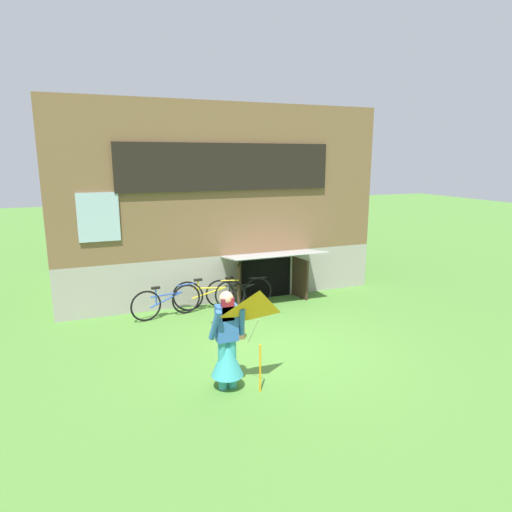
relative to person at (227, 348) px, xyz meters
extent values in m
plane|color=#4C7F33|center=(1.40, 1.21, -0.69)|extent=(60.00, 60.00, 0.00)
cube|color=#9E998E|center=(1.40, 6.54, -0.07)|extent=(8.34, 4.65, 1.24)
cube|color=brown|center=(1.40, 6.54, 2.42)|extent=(8.34, 4.65, 3.74)
cube|color=black|center=(1.40, 4.17, 2.75)|extent=(5.36, 0.08, 1.13)
cube|color=#9EB7C6|center=(1.40, 4.19, 2.75)|extent=(5.20, 0.04, 1.01)
cube|color=#9EB7C6|center=(-1.65, 4.18, 1.67)|extent=(0.90, 0.06, 1.10)
cube|color=black|center=(2.43, 4.20, -0.16)|extent=(1.40, 0.03, 1.05)
cube|color=#3D2B1E|center=(1.58, 3.91, -0.16)|extent=(0.34, 0.67, 1.05)
cube|color=#3D2B1E|center=(3.28, 3.91, -0.16)|extent=(0.17, 0.70, 1.05)
cube|color=#B2B2B7|center=(2.43, 3.66, 0.60)|extent=(2.47, 1.09, 0.18)
cylinder|color=teal|center=(-0.08, 0.00, -0.28)|extent=(0.14, 0.14, 0.83)
cylinder|color=teal|center=(0.08, 0.00, -0.28)|extent=(0.14, 0.14, 0.83)
cone|color=teal|center=(0.00, 0.00, -0.15)|extent=(0.52, 0.52, 0.62)
cube|color=#3366B7|center=(0.00, 0.00, 0.43)|extent=(0.34, 0.20, 0.59)
cylinder|color=#3366B7|center=(-0.22, -0.10, 0.46)|extent=(0.17, 0.33, 0.54)
cylinder|color=#3366B7|center=(0.22, -0.10, 0.46)|extent=(0.17, 0.33, 0.54)
cube|color=maroon|center=(0.00, -0.06, 0.67)|extent=(0.20, 0.08, 0.36)
sphere|color=#D8AD8E|center=(0.00, 0.00, 0.83)|extent=(0.22, 0.22, 0.22)
pyramid|color=orange|center=(0.36, -0.50, 0.68)|extent=(0.89, 0.59, 0.64)
cylinder|color=beige|center=(0.35, -0.25, 0.33)|extent=(0.01, 0.48, 0.57)
cylinder|color=orange|center=(0.45, -0.30, -0.29)|extent=(0.03, 0.03, 0.80)
torus|color=black|center=(2.01, 3.72, -0.33)|extent=(0.71, 0.16, 0.71)
torus|color=black|center=(1.05, 3.88, -0.33)|extent=(0.71, 0.16, 0.71)
cylinder|color=black|center=(1.53, 3.80, -0.15)|extent=(0.72, 0.16, 0.04)
cylinder|color=black|center=(1.53, 3.80, -0.27)|extent=(0.79, 0.17, 0.29)
cylinder|color=black|center=(1.29, 3.84, -0.15)|extent=(0.04, 0.04, 0.40)
cube|color=black|center=(1.29, 3.84, 0.05)|extent=(0.20, 0.08, 0.05)
cylinder|color=black|center=(2.01, 3.72, 0.02)|extent=(0.44, 0.10, 0.03)
torus|color=black|center=(1.23, 3.62, -0.32)|extent=(0.73, 0.25, 0.75)
torus|color=black|center=(0.25, 3.90, -0.32)|extent=(0.73, 0.25, 0.75)
cylinder|color=gold|center=(0.74, 3.76, -0.12)|extent=(0.75, 0.25, 0.04)
cylinder|color=gold|center=(0.74, 3.76, -0.25)|extent=(0.81, 0.26, 0.30)
cylinder|color=gold|center=(0.49, 3.83, -0.12)|extent=(0.04, 0.04, 0.42)
cube|color=black|center=(0.49, 3.83, 0.09)|extent=(0.20, 0.08, 0.05)
cylinder|color=gold|center=(1.23, 3.62, 0.05)|extent=(0.43, 0.15, 0.03)
torus|color=black|center=(0.17, 3.74, -0.33)|extent=(0.72, 0.17, 0.72)
torus|color=black|center=(-0.80, 3.57, -0.33)|extent=(0.72, 0.17, 0.72)
cylinder|color=#284CB2|center=(-0.32, 3.66, -0.14)|extent=(0.73, 0.17, 0.04)
cylinder|color=#284CB2|center=(-0.32, 3.66, -0.26)|extent=(0.80, 0.18, 0.29)
cylinder|color=#284CB2|center=(-0.56, 3.61, -0.14)|extent=(0.04, 0.04, 0.41)
cube|color=black|center=(-0.56, 3.61, 0.06)|extent=(0.20, 0.08, 0.05)
cylinder|color=#284CB2|center=(0.17, 3.74, 0.03)|extent=(0.44, 0.11, 0.03)
cube|color=brown|center=(0.75, 1.93, -0.47)|extent=(0.37, 0.32, 0.45)
camera|label=1|loc=(-1.97, -6.30, 2.97)|focal=31.16mm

